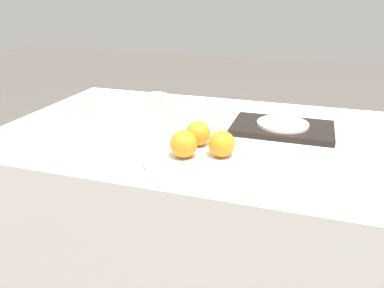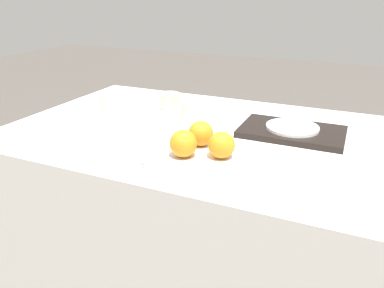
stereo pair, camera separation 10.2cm
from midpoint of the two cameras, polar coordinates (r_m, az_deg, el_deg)
table at (r=1.41m, az=2.41°, el=-12.65°), size 1.52×0.84×0.74m
fruit_platter at (r=1.03m, az=-2.82°, el=-1.98°), size 0.28×0.28×0.02m
orange_0 at (r=1.09m, az=-1.75°, el=1.61°), size 0.07×0.07×0.07m
orange_1 at (r=1.01m, az=-4.18°, el=-0.05°), size 0.08×0.08×0.08m
orange_2 at (r=1.01m, az=1.69°, el=-0.03°), size 0.07×0.07×0.07m
serving_tray at (r=1.28m, az=11.40°, el=2.36°), size 0.33×0.21×0.02m
side_plate at (r=1.28m, az=11.46°, el=2.99°), size 0.17×0.17×0.01m
cup_0 at (r=1.47m, az=-7.40°, el=6.27°), size 0.07×0.07×0.07m
cup_1 at (r=1.39m, az=-4.12°, el=5.23°), size 0.08×0.08×0.06m
cup_2 at (r=1.45m, az=-16.47°, el=5.40°), size 0.07×0.07×0.08m
napkin at (r=1.45m, az=-22.11°, el=3.23°), size 0.13×0.11×0.01m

